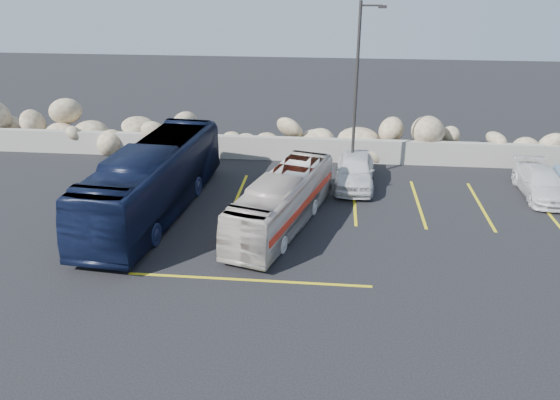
# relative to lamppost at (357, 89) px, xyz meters

# --- Properties ---
(ground) EXTENTS (90.00, 90.00, 0.00)m
(ground) POSITION_rel_lamppost_xyz_m (-2.56, -9.50, -4.30)
(ground) COLOR black
(ground) RESTS_ON ground
(seawall) EXTENTS (60.00, 0.40, 1.20)m
(seawall) POSITION_rel_lamppost_xyz_m (-2.56, 2.50, -3.70)
(seawall) COLOR gray
(seawall) RESTS_ON ground
(riprap_pile) EXTENTS (54.00, 2.80, 2.60)m
(riprap_pile) POSITION_rel_lamppost_xyz_m (-2.56, 3.70, -3.00)
(riprap_pile) COLOR #927860
(riprap_pile) RESTS_ON ground
(parking_lines) EXTENTS (18.16, 9.36, 0.01)m
(parking_lines) POSITION_rel_lamppost_xyz_m (2.09, -3.93, -4.29)
(parking_lines) COLOR gold
(parking_lines) RESTS_ON ground
(lamppost) EXTENTS (1.14, 0.18, 8.00)m
(lamppost) POSITION_rel_lamppost_xyz_m (0.00, 0.00, 0.00)
(lamppost) COLOR #322F2D
(lamppost) RESTS_ON ground
(vintage_bus) EXTENTS (3.77, 7.74, 2.10)m
(vintage_bus) POSITION_rel_lamppost_xyz_m (-2.83, -5.26, -3.24)
(vintage_bus) COLOR beige
(vintage_bus) RESTS_ON ground
(tour_coach) EXTENTS (3.31, 10.42, 2.85)m
(tour_coach) POSITION_rel_lamppost_xyz_m (-8.10, -4.51, -2.87)
(tour_coach) COLOR black
(tour_coach) RESTS_ON ground
(car_a) EXTENTS (1.97, 4.41, 1.47)m
(car_a) POSITION_rel_lamppost_xyz_m (0.07, -0.71, -3.56)
(car_a) COLOR silver
(car_a) RESTS_ON ground
(car_c) EXTENTS (1.72, 4.12, 1.19)m
(car_c) POSITION_rel_lamppost_xyz_m (8.16, -1.13, -3.70)
(car_c) COLOR silver
(car_c) RESTS_ON ground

